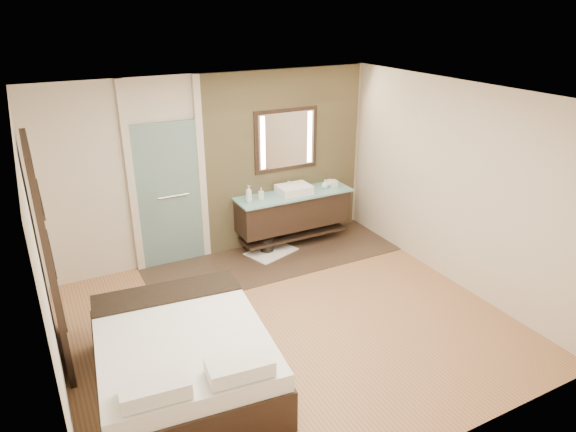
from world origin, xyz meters
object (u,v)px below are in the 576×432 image
mirror_unit (286,140)px  bed (183,358)px  waste_bin (267,245)px  vanity (293,210)px

mirror_unit → bed: mirror_unit is taller
mirror_unit → waste_bin: mirror_unit is taller
mirror_unit → bed: size_ratio=0.48×
vanity → mirror_unit: mirror_unit is taller
vanity → mirror_unit: (0.00, 0.24, 1.07)m
mirror_unit → waste_bin: bearing=-148.4°
bed → mirror_unit: bearing=51.8°
vanity → waste_bin: vanity is taller
vanity → waste_bin: bearing=-172.2°
mirror_unit → bed: 3.86m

